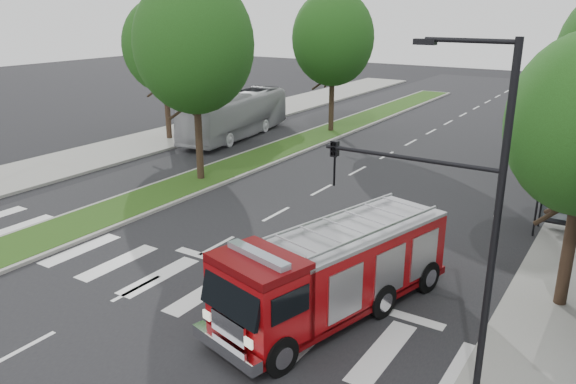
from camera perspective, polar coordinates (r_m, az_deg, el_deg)
name	(u,v)px	position (r m, az deg, el deg)	size (l,w,h in m)	color
ground	(217,246)	(21.30, -7.23, -5.44)	(140.00, 140.00, 0.00)	black
sidewalk_left	(142,144)	(37.78, -14.60, 4.78)	(5.00, 80.00, 0.15)	gray
median	(317,136)	(38.72, 2.95, 5.67)	(3.00, 50.00, 0.15)	gray
tree_median_near	(194,45)	(28.04, -9.52, 14.56)	(5.80, 5.80, 10.16)	black
tree_median_far	(333,38)	(39.59, 4.60, 15.29)	(5.60, 5.60, 9.72)	black
tree_left_mid	(163,46)	(37.92, -12.56, 14.30)	(5.20, 5.20, 9.16)	black
streetlight_right_near	(455,199)	(12.37, 16.63, -0.65)	(4.08, 0.22, 8.00)	black
fire_engine	(335,271)	(16.27, 4.80, -7.96)	(4.35, 8.41, 2.80)	#5C0507
city_bus	(236,115)	(38.82, -5.35, 7.79)	(2.52, 10.78, 3.00)	#B1B2B6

